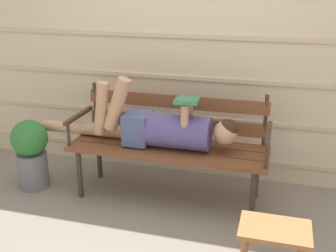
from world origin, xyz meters
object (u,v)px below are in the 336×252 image
object	(u,v)px
park_bench	(170,139)
reclining_person	(161,127)
footstool	(274,236)
potted_plant	(31,151)

from	to	relation	value
park_bench	reclining_person	bearing A→B (deg)	-130.56
footstool	potted_plant	size ratio (longest dim) A/B	0.70
reclining_person	footstool	bearing A→B (deg)	-37.68
park_bench	potted_plant	bearing A→B (deg)	-170.23
footstool	potted_plant	bearing A→B (deg)	164.05
potted_plant	footstool	bearing A→B (deg)	-15.95
potted_plant	reclining_person	bearing A→B (deg)	6.77
reclining_person	footstool	world-z (taller)	reclining_person
reclining_person	potted_plant	distance (m)	1.19
park_bench	potted_plant	distance (m)	1.24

